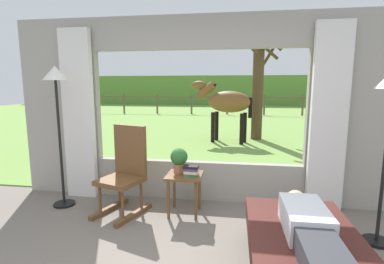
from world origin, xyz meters
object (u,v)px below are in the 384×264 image
at_px(potted_plant, 179,159).
at_px(floor_lamp_left, 57,94).
at_px(side_table, 184,182).
at_px(pasture_tree, 258,81).
at_px(book_stack, 191,171).
at_px(recliner_sofa, 307,264).
at_px(rocking_chair, 125,171).
at_px(horse, 226,102).
at_px(reclining_person, 310,231).

height_order(potted_plant, floor_lamp_left, floor_lamp_left).
height_order(side_table, potted_plant, potted_plant).
bearing_deg(pasture_tree, book_stack, -101.70).
distance_m(recliner_sofa, potted_plant, 1.89).
relative_size(side_table, floor_lamp_left, 0.28).
height_order(rocking_chair, floor_lamp_left, floor_lamp_left).
bearing_deg(pasture_tree, side_table, -102.78).
distance_m(rocking_chair, potted_plant, 0.71).
relative_size(book_stack, horse, 0.11).
distance_m(recliner_sofa, side_table, 1.74).
relative_size(potted_plant, book_stack, 1.66).
bearing_deg(floor_lamp_left, reclining_person, -24.22).
bearing_deg(reclining_person, horse, 97.63).
bearing_deg(pasture_tree, horse, -146.62).
bearing_deg(potted_plant, horse, 85.09).
distance_m(floor_lamp_left, horse, 5.21).
bearing_deg(horse, side_table, -167.79).
height_order(reclining_person, rocking_chair, rocking_chair).
bearing_deg(side_table, potted_plant, 143.13).
xyz_separation_m(recliner_sofa, pasture_tree, (0.01, 6.64, 1.54)).
distance_m(rocking_chair, book_stack, 0.86).
bearing_deg(recliner_sofa, side_table, 133.81).
bearing_deg(recliner_sofa, floor_lamp_left, 155.99).
height_order(book_stack, horse, horse).
bearing_deg(recliner_sofa, pasture_tree, 89.27).
relative_size(side_table, horse, 0.29).
height_order(rocking_chair, pasture_tree, pasture_tree).
bearing_deg(potted_plant, floor_lamp_left, -178.38).
height_order(reclining_person, potted_plant, potted_plant).
relative_size(reclining_person, horse, 0.79).
bearing_deg(reclining_person, floor_lamp_left, 155.16).
bearing_deg(side_table, pasture_tree, 77.22).
bearing_deg(side_table, reclining_person, -46.70).
relative_size(recliner_sofa, side_table, 3.29).
xyz_separation_m(recliner_sofa, side_table, (-1.21, 1.24, 0.21)).
distance_m(side_table, floor_lamp_left, 2.00).
bearing_deg(book_stack, rocking_chair, 178.77).
distance_m(reclining_person, rocking_chair, 2.34).
relative_size(book_stack, pasture_tree, 0.05).
height_order(potted_plant, horse, horse).
relative_size(book_stack, floor_lamp_left, 0.10).
xyz_separation_m(floor_lamp_left, pasture_tree, (2.91, 5.39, 0.25)).
distance_m(recliner_sofa, reclining_person, 0.31).
bearing_deg(side_table, floor_lamp_left, 179.50).
bearing_deg(floor_lamp_left, potted_plant, 1.62).
distance_m(reclining_person, pasture_tree, 6.80).
bearing_deg(side_table, horse, 86.10).
bearing_deg(book_stack, pasture_tree, 78.30).
height_order(rocking_chair, side_table, rocking_chair).
distance_m(side_table, pasture_tree, 5.70).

